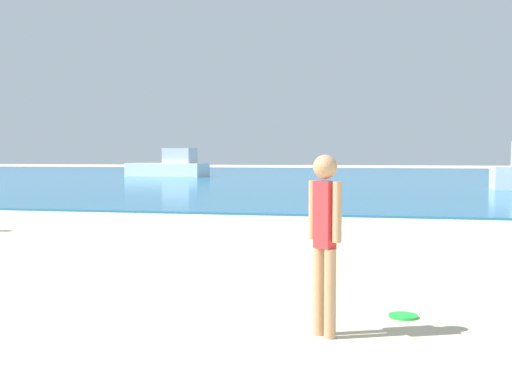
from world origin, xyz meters
name	(u,v)px	position (x,y,z in m)	size (l,w,h in m)	color
water	(362,176)	(0.00, 45.86, 0.03)	(160.00, 60.00, 0.06)	#1E6B9E
person_standing	(325,234)	(1.63, 5.41, 0.87)	(0.29, 0.25, 1.53)	tan
frisbee	(403,316)	(2.30, 6.20, 0.01)	(0.27, 0.27, 0.03)	green
boat_far	(170,167)	(-13.08, 42.21, 0.74)	(6.03, 2.88, 1.97)	white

